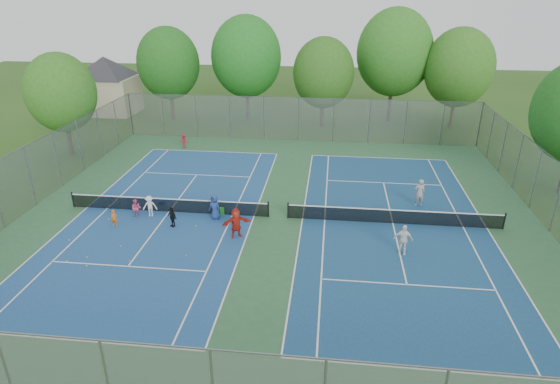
# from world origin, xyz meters

# --- Properties ---
(ground) EXTENTS (120.00, 120.00, 0.00)m
(ground) POSITION_xyz_m (0.00, 0.00, 0.00)
(ground) COLOR #284E18
(ground) RESTS_ON ground
(court_pad) EXTENTS (32.00, 32.00, 0.01)m
(court_pad) POSITION_xyz_m (0.00, 0.00, 0.01)
(court_pad) COLOR #2B5C36
(court_pad) RESTS_ON ground
(court_left) EXTENTS (10.97, 23.77, 0.01)m
(court_left) POSITION_xyz_m (-7.00, 0.00, 0.02)
(court_left) COLOR navy
(court_left) RESTS_ON court_pad
(court_right) EXTENTS (10.97, 23.77, 0.01)m
(court_right) POSITION_xyz_m (7.00, 0.00, 0.02)
(court_right) COLOR navy
(court_right) RESTS_ON court_pad
(net_left) EXTENTS (12.87, 0.10, 0.91)m
(net_left) POSITION_xyz_m (-7.00, 0.00, 0.46)
(net_left) COLOR black
(net_left) RESTS_ON ground
(net_right) EXTENTS (12.87, 0.10, 0.91)m
(net_right) POSITION_xyz_m (7.00, 0.00, 0.46)
(net_right) COLOR black
(net_right) RESTS_ON ground
(fence_north) EXTENTS (32.00, 0.10, 4.00)m
(fence_north) POSITION_xyz_m (0.00, 16.00, 2.00)
(fence_north) COLOR gray
(fence_north) RESTS_ON ground
(fence_west) EXTENTS (0.10, 32.00, 4.00)m
(fence_west) POSITION_xyz_m (-16.00, 0.00, 2.00)
(fence_west) COLOR gray
(fence_west) RESTS_ON ground
(fence_east) EXTENTS (0.10, 32.00, 4.00)m
(fence_east) POSITION_xyz_m (16.00, 0.00, 2.00)
(fence_east) COLOR gray
(fence_east) RESTS_ON ground
(house) EXTENTS (11.03, 11.03, 7.30)m
(house) POSITION_xyz_m (-22.00, 24.00, 4.21)
(house) COLOR #B7A88C
(house) RESTS_ON ground
(tree_nw) EXTENTS (6.40, 6.40, 9.58)m
(tree_nw) POSITION_xyz_m (-14.00, 22.00, 5.89)
(tree_nw) COLOR #443326
(tree_nw) RESTS_ON ground
(tree_nl) EXTENTS (7.20, 7.20, 10.69)m
(tree_nl) POSITION_xyz_m (-6.00, 23.00, 6.54)
(tree_nl) COLOR #443326
(tree_nl) RESTS_ON ground
(tree_nc) EXTENTS (6.00, 6.00, 8.85)m
(tree_nc) POSITION_xyz_m (2.00, 21.00, 5.39)
(tree_nc) COLOR #443326
(tree_nc) RESTS_ON ground
(tree_nr) EXTENTS (7.60, 7.60, 11.42)m
(tree_nr) POSITION_xyz_m (9.00, 24.00, 7.04)
(tree_nr) COLOR #443326
(tree_nr) RESTS_ON ground
(tree_ne) EXTENTS (6.60, 6.60, 9.77)m
(tree_ne) POSITION_xyz_m (15.00, 22.00, 5.97)
(tree_ne) COLOR #443326
(tree_ne) RESTS_ON ground
(tree_side_w) EXTENTS (5.60, 5.60, 8.47)m
(tree_side_w) POSITION_xyz_m (-19.00, 10.00, 5.24)
(tree_side_w) COLOR #443326
(tree_side_w) RESTS_ON ground
(ball_crate) EXTENTS (0.30, 0.30, 0.26)m
(ball_crate) POSITION_xyz_m (-7.83, 1.04, 0.13)
(ball_crate) COLOR blue
(ball_crate) RESTS_ON ground
(ball_hopper) EXTENTS (0.29, 0.29, 0.53)m
(ball_hopper) POSITION_xyz_m (-3.53, 0.01, 0.26)
(ball_hopper) COLOR green
(ball_hopper) RESTS_ON ground
(student_a) EXTENTS (0.40, 0.29, 1.04)m
(student_a) POSITION_xyz_m (-9.60, -2.19, 0.52)
(student_a) COLOR orange
(student_a) RESTS_ON ground
(student_b) EXTENTS (0.62, 0.51, 1.19)m
(student_b) POSITION_xyz_m (-8.72, -0.92, 0.60)
(student_b) COLOR #D05080
(student_b) RESTS_ON ground
(student_c) EXTENTS (0.96, 0.65, 1.37)m
(student_c) POSITION_xyz_m (-7.94, -0.68, 0.68)
(student_c) COLOR silver
(student_c) RESTS_ON ground
(student_d) EXTENTS (0.78, 0.65, 1.25)m
(student_d) POSITION_xyz_m (-6.12, -1.87, 0.63)
(student_d) COLOR black
(student_d) RESTS_ON ground
(student_e) EXTENTS (0.92, 0.79, 1.60)m
(student_e) POSITION_xyz_m (-3.84, -0.60, 0.80)
(student_e) COLOR navy
(student_e) RESTS_ON ground
(student_f) EXTENTS (1.73, 1.21, 1.79)m
(student_f) POSITION_xyz_m (-2.08, -2.70, 0.90)
(student_f) COLOR red
(student_f) RESTS_ON ground
(child_far_baseline) EXTENTS (0.88, 0.60, 1.26)m
(child_far_baseline) POSITION_xyz_m (-9.89, 12.69, 0.63)
(child_far_baseline) COLOR maroon
(child_far_baseline) RESTS_ON ground
(instructor) EXTENTS (0.72, 0.50, 1.87)m
(instructor) POSITION_xyz_m (8.90, 2.75, 0.93)
(instructor) COLOR #969699
(instructor) RESTS_ON ground
(teen_court_b) EXTENTS (1.04, 0.50, 1.72)m
(teen_court_b) POSITION_xyz_m (7.09, -3.49, 0.86)
(teen_court_b) COLOR white
(teen_court_b) RESTS_ON ground
(tennis_ball_0) EXTENTS (0.07, 0.07, 0.07)m
(tennis_ball_0) POSITION_xyz_m (-10.33, -1.47, 0.03)
(tennis_ball_0) COLOR #CFE034
(tennis_ball_0) RESTS_ON ground
(tennis_ball_1) EXTENTS (0.07, 0.07, 0.07)m
(tennis_ball_1) POSITION_xyz_m (-9.51, -5.84, 0.03)
(tennis_ball_1) COLOR #C4D832
(tennis_ball_1) RESTS_ON ground
(tennis_ball_2) EXTENTS (0.07, 0.07, 0.07)m
(tennis_ball_2) POSITION_xyz_m (-11.10, -6.15, 0.03)
(tennis_ball_2) COLOR #B7D030
(tennis_ball_2) RESTS_ON ground
(tennis_ball_3) EXTENTS (0.07, 0.07, 0.07)m
(tennis_ball_3) POSITION_xyz_m (-10.34, -6.32, 0.03)
(tennis_ball_3) COLOR yellow
(tennis_ball_3) RESTS_ON ground
(tennis_ball_4) EXTENTS (0.07, 0.07, 0.07)m
(tennis_ball_4) POSITION_xyz_m (-11.39, -4.21, 0.03)
(tennis_ball_4) COLOR #ACD230
(tennis_ball_4) RESTS_ON ground
(tennis_ball_5) EXTENTS (0.07, 0.07, 0.07)m
(tennis_ball_5) POSITION_xyz_m (-4.33, -5.09, 0.03)
(tennis_ball_5) COLOR #ABC82E
(tennis_ball_5) RESTS_ON ground
(tennis_ball_6) EXTENTS (0.07, 0.07, 0.07)m
(tennis_ball_6) POSITION_xyz_m (-4.75, -1.74, 0.03)
(tennis_ball_6) COLOR #D1F238
(tennis_ball_6) RESTS_ON ground
(tennis_ball_7) EXTENTS (0.07, 0.07, 0.07)m
(tennis_ball_7) POSITION_xyz_m (-9.11, -6.64, 0.03)
(tennis_ball_7) COLOR #DAEA36
(tennis_ball_7) RESTS_ON ground
(tennis_ball_8) EXTENTS (0.07, 0.07, 0.07)m
(tennis_ball_8) POSITION_xyz_m (-7.12, -5.94, 0.03)
(tennis_ball_8) COLOR #B2C32D
(tennis_ball_8) RESTS_ON ground
(tennis_ball_9) EXTENTS (0.07, 0.07, 0.07)m
(tennis_ball_9) POSITION_xyz_m (-8.21, -4.54, 0.03)
(tennis_ball_9) COLOR #B7E034
(tennis_ball_9) RESTS_ON ground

